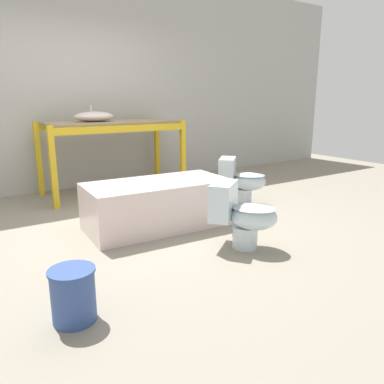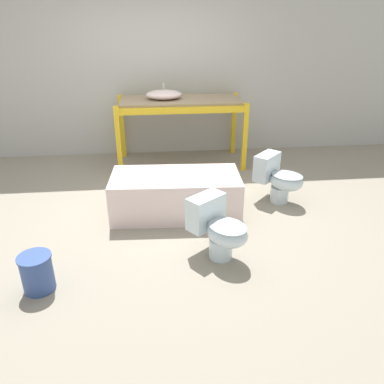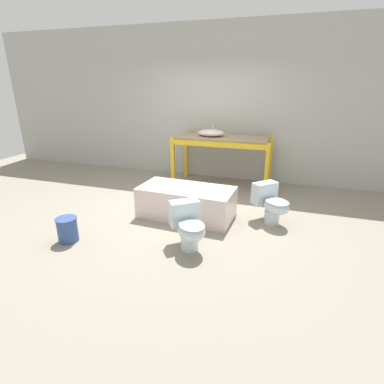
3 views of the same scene
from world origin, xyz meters
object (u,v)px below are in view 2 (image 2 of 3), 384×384
sink_basin (164,95)px  bucket_white (37,272)px  toilet_near (219,228)px  bathtub_main (176,192)px  toilet_far (279,178)px

sink_basin → bucket_white: sink_basin is taller
toilet_near → bathtub_main: bearing=72.9°
bathtub_main → toilet_far: (1.30, 0.20, 0.04)m
sink_basin → bathtub_main: 1.87m
toilet_far → bucket_white: bearing=164.0°
toilet_near → sink_basin: bearing=60.9°
bucket_white → bathtub_main: bearing=45.1°
sink_basin → toilet_near: (0.41, -2.61, -0.77)m
bathtub_main → bucket_white: size_ratio=4.50×
bathtub_main → toilet_near: toilet_near is taller
sink_basin → bucket_white: (-1.21, -2.95, -0.91)m
toilet_near → bucket_white: (-1.61, -0.34, -0.14)m
toilet_far → bucket_white: 2.95m
bathtub_main → bucket_white: (-1.26, -1.26, -0.10)m
sink_basin → toilet_near: size_ratio=0.79×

